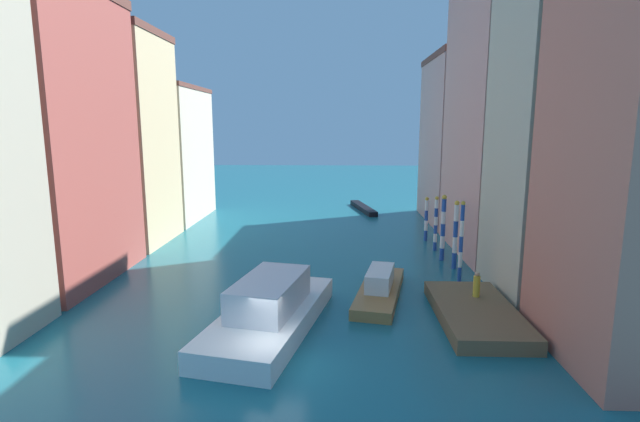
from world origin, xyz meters
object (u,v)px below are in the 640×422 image
Objects in this scene: person_on_dock at (477,285)px; mooring_pole_0 at (461,242)px; mooring_pole_3 at (436,223)px; waterfront_dock at (476,313)px; mooring_pole_2 at (443,227)px; vaporetto_white at (270,310)px; gondola_black at (363,208)px; motorboat_0 at (380,287)px; mooring_pole_1 at (455,234)px; mooring_pole_4 at (426,218)px.

person_on_dock is 0.27× the size of mooring_pole_0.
person_on_dock is 0.32× the size of mooring_pole_3.
waterfront_dock is at bearing -105.15° from person_on_dock.
waterfront_dock is 1.63× the size of mooring_pole_2.
gondola_black is (6.27, 33.39, -0.68)m from vaporetto_white.
motorboat_0 is (-5.24, -2.75, -2.09)m from mooring_pole_0.
vaporetto_white is at bearing -125.75° from mooring_pole_3.
gondola_black is at bearing 104.59° from mooring_pole_3.
waterfront_dock is 1.66× the size of mooring_pole_1.
vaporetto_white is (-10.85, -18.58, -0.99)m from mooring_pole_4.
mooring_pole_1 is 0.54× the size of gondola_black.
waterfront_dock reaches higher than gondola_black.
person_on_dock is at bearing -94.78° from mooring_pole_1.
mooring_pole_1 reaches higher than waterfront_dock.
vaporetto_white is (-11.33, -10.37, -1.49)m from mooring_pole_1.
vaporetto_white reaches higher than gondola_black.
motorboat_0 is (-5.28, -10.66, -1.67)m from mooring_pole_3.
gondola_black is (-4.58, 14.81, -1.67)m from mooring_pole_4.
mooring_pole_0 is 6.28m from motorboat_0.
mooring_pole_0 is at bearing -79.81° from gondola_black.
mooring_pole_4 is at bearing -72.83° from gondola_black.
waterfront_dock is at bearing -34.95° from motorboat_0.
mooring_pole_3 reaches higher than person_on_dock.
person_on_dock is 0.29× the size of mooring_pole_2.
mooring_pole_2 is 1.12× the size of mooring_pole_3.
gondola_black is (-4.66, 20.96, -2.22)m from mooring_pole_2.
mooring_pole_0 is 3.04m from mooring_pole_1.
mooring_pole_2 is (0.63, 11.04, 2.13)m from waterfront_dock.
mooring_pole_1 is at bearing 42.46° from vaporetto_white.
mooring_pole_1 is 0.44× the size of vaporetto_white.
waterfront_dock is at bearing -91.83° from mooring_pole_4.
vaporetto_white is at bearing -131.32° from mooring_pole_2.
mooring_pole_0 is 0.59× the size of gondola_black.
vaporetto_white is (-10.93, -12.44, -1.54)m from mooring_pole_2.
mooring_pole_2 is at bearing 48.68° from vaporetto_white.
vaporetto_white is at bearing -120.29° from mooring_pole_4.
mooring_pole_1 is 4.92m from mooring_pole_3.
mooring_pole_2 is at bearing -77.47° from gondola_black.
mooring_pole_2 is 21.58m from gondola_black.
person_on_dock reaches higher than motorboat_0.
mooring_pole_0 is 5.08m from mooring_pole_2.
gondola_black is (-4.68, 26.03, -2.38)m from mooring_pole_0.
motorboat_0 is at bearing -152.32° from mooring_pole_0.
person_on_dock is at bearing -90.54° from mooring_pole_4.
mooring_pole_3 is at bearing -87.56° from mooring_pole_4.
waterfront_dock is 1.82× the size of mooring_pole_3.
mooring_pole_1 is at bearing -86.05° from mooring_pole_3.
gondola_black is at bearing 97.18° from waterfront_dock.
mooring_pole_0 is 13.30m from vaporetto_white.
mooring_pole_3 is at bearing 93.95° from mooring_pole_1.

